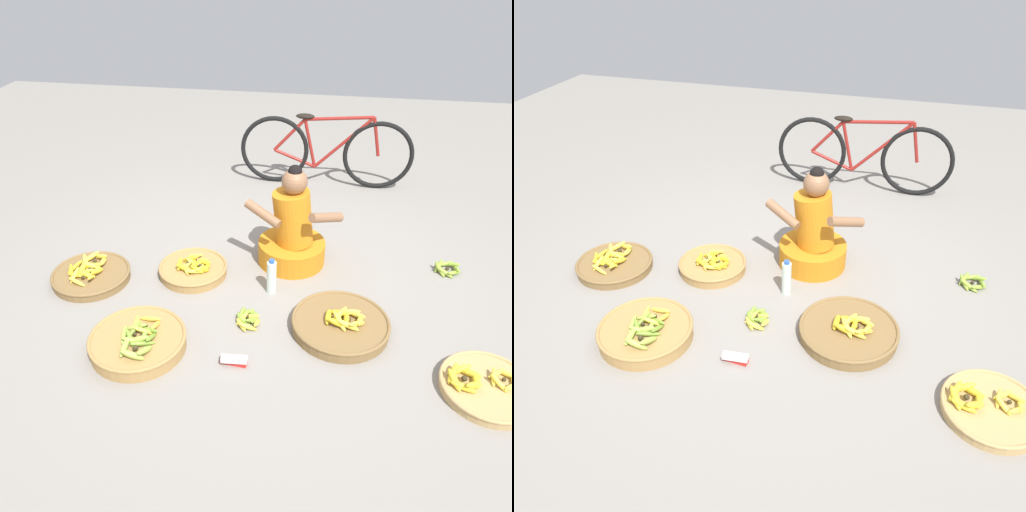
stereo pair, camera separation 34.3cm
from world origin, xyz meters
TOP-DOWN VIEW (x-y plane):
  - ground_plane at (0.00, 0.00)m, footprint 10.00×10.00m
  - vendor_woman_front at (0.20, 0.30)m, footprint 0.74×0.52m
  - bicycle_leaning at (0.37, 1.76)m, footprint 1.70×0.08m
  - banana_basket_front_left at (0.60, -0.46)m, footprint 0.64×0.64m
  - banana_basket_near_vendor at (-0.52, 0.00)m, footprint 0.52×0.52m
  - banana_basket_near_bicycle at (-1.25, -0.19)m, footprint 0.58×0.58m
  - banana_basket_back_left at (-0.64, -0.84)m, footprint 0.61×0.61m
  - banana_basket_back_center at (1.44, -0.86)m, footprint 0.55×0.55m
  - loose_bananas_mid_right at (-0.01, -0.48)m, footprint 0.18×0.23m
  - loose_bananas_mid_left at (1.40, 0.35)m, footprint 0.22×0.22m
  - water_bottle at (0.10, -0.12)m, footprint 0.07×0.07m
  - packet_carton_stack at (-0.02, -0.88)m, footprint 0.17×0.07m

SIDE VIEW (x-z plane):
  - ground_plane at x=0.00m, z-range 0.00..0.00m
  - loose_bananas_mid_right at x=-0.01m, z-range -0.01..0.06m
  - loose_bananas_mid_left at x=1.40m, z-range -0.01..0.07m
  - packet_carton_stack at x=-0.02m, z-range 0.00..0.06m
  - banana_basket_back_center at x=1.44m, z-range -0.03..0.11m
  - banana_basket_near_bicycle at x=-1.25m, z-range -0.03..0.12m
  - banana_basket_front_left at x=0.60m, z-range -0.03..0.13m
  - banana_basket_near_vendor at x=-0.52m, z-range -0.03..0.12m
  - banana_basket_back_left at x=-0.64m, z-range -0.03..0.15m
  - water_bottle at x=0.10m, z-range -0.01..0.27m
  - vendor_woman_front at x=0.20m, z-range -0.15..0.67m
  - bicycle_leaning at x=0.37m, z-range -0.01..0.73m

